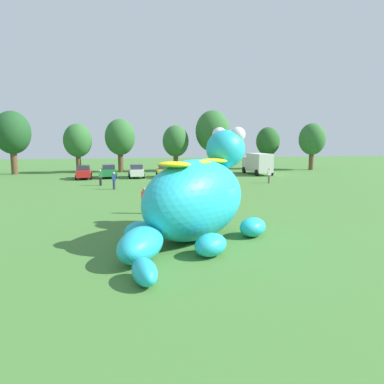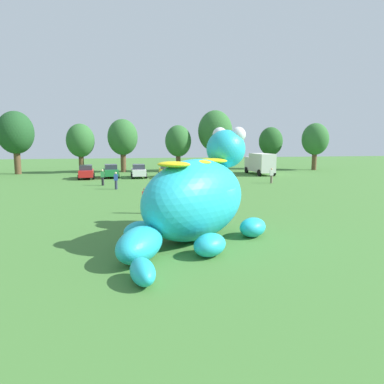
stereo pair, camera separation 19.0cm
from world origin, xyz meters
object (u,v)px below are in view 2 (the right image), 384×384
at_px(car_white, 139,171).
at_px(box_truck, 260,163).
at_px(giant_inflatable_creature, 196,198).
at_px(spectator_near_inflatable, 145,201).
at_px(car_red, 86,172).
at_px(car_orange, 212,170).
at_px(spectator_mid_field, 103,178).
at_px(spectator_wandering, 116,181).
at_px(car_green, 111,171).
at_px(car_yellow, 166,171).
at_px(car_silver, 190,170).
at_px(spectator_by_cars, 271,176).

xyz_separation_m(car_white, box_truck, (16.86, 1.22, 0.74)).
relative_size(giant_inflatable_creature, spectator_near_inflatable, 5.88).
bearing_deg(spectator_near_inflatable, car_red, 105.11).
bearing_deg(car_orange, spectator_mid_field, -151.43).
height_order(giant_inflatable_creature, car_orange, giant_inflatable_creature).
bearing_deg(spectator_wandering, car_green, 94.91).
distance_m(car_red, spectator_mid_field, 7.70).
relative_size(car_yellow, car_orange, 0.98).
bearing_deg(box_truck, car_red, -176.53).
relative_size(car_silver, spectator_near_inflatable, 2.41).
height_order(box_truck, spectator_mid_field, box_truck).
bearing_deg(car_silver, car_white, -175.66).
xyz_separation_m(giant_inflatable_creature, box_truck, (15.03, 30.93, -0.42)).
relative_size(car_red, spectator_wandering, 2.46).
xyz_separation_m(giant_inflatable_creature, car_yellow, (1.70, 29.34, -1.16)).
relative_size(car_red, car_orange, 0.99).
distance_m(car_green, box_truck, 20.40).
bearing_deg(spectator_mid_field, spectator_wandering, -65.77).
bearing_deg(spectator_mid_field, spectator_near_inflatable, -76.60).
xyz_separation_m(giant_inflatable_creature, spectator_wandering, (-4.38, 18.92, -1.17)).
relative_size(giant_inflatable_creature, spectator_mid_field, 5.88).
xyz_separation_m(car_red, car_green, (2.98, 0.73, 0.00)).
xyz_separation_m(car_white, car_yellow, (3.54, -0.37, 0.00)).
bearing_deg(car_orange, spectator_near_inflatable, -113.36).
xyz_separation_m(car_yellow, spectator_near_inflatable, (-3.85, -22.74, -0.01)).
distance_m(giant_inflatable_creature, spectator_wandering, 19.45).
height_order(spectator_near_inflatable, spectator_mid_field, same).
height_order(car_yellow, box_truck, box_truck).
bearing_deg(box_truck, spectator_near_inflatable, -125.21).
bearing_deg(giant_inflatable_creature, car_yellow, 86.67).
bearing_deg(giant_inflatable_creature, car_red, 105.76).
relative_size(car_silver, spectator_by_cars, 2.41).
bearing_deg(car_silver, car_green, 179.91).
relative_size(car_orange, box_truck, 0.66).
relative_size(car_red, spectator_mid_field, 2.46).
distance_m(car_green, car_white, 3.56).
bearing_deg(car_yellow, box_truck, 6.81).
distance_m(car_red, spectator_by_cars, 22.64).
relative_size(giant_inflatable_creature, car_red, 2.39).
distance_m(car_yellow, spectator_near_inflatable, 23.06).
height_order(car_red, box_truck, box_truck).
distance_m(car_silver, spectator_by_cars, 12.06).
distance_m(spectator_near_inflatable, spectator_mid_field, 16.06).
distance_m(car_yellow, spectator_wandering, 12.07).
bearing_deg(car_green, spectator_near_inflatable, -82.27).
height_order(car_orange, box_truck, box_truck).
bearing_deg(giant_inflatable_creature, box_truck, 64.09).
relative_size(giant_inflatable_creature, car_orange, 2.37).
distance_m(car_green, spectator_near_inflatable, 23.86).
xyz_separation_m(car_silver, car_orange, (2.88, -0.55, 0.00)).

